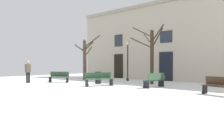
{
  "coord_description": "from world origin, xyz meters",
  "views": [
    {
      "loc": [
        10.03,
        -9.12,
        1.53
      ],
      "look_at": [
        0.0,
        1.7,
        1.09
      ],
      "focal_mm": 36.15,
      "sensor_mm": 36.0,
      "label": 1
    }
  ],
  "objects_px": {
    "bench_facing_shops": "(59,77)",
    "bench_near_center_tree": "(99,79)",
    "streetlamp": "(128,56)",
    "litter_bin": "(98,78)",
    "tree_foreground": "(152,54)",
    "person_near_bench": "(28,71)",
    "tree_right_of_center": "(85,57)",
    "bench_near_lamp": "(221,86)",
    "bench_back_to_back_right": "(155,80)"
  },
  "relations": [
    {
      "from": "bench_facing_shops",
      "to": "bench_near_center_tree",
      "type": "bearing_deg",
      "value": -31.22
    },
    {
      "from": "streetlamp",
      "to": "litter_bin",
      "type": "relative_size",
      "value": 3.97
    },
    {
      "from": "tree_foreground",
      "to": "person_near_bench",
      "type": "relative_size",
      "value": 2.48
    },
    {
      "from": "tree_right_of_center",
      "to": "bench_facing_shops",
      "type": "xyz_separation_m",
      "value": [
        0.57,
        -3.21,
        -1.62
      ]
    },
    {
      "from": "litter_bin",
      "to": "person_near_bench",
      "type": "relative_size",
      "value": 0.52
    },
    {
      "from": "litter_bin",
      "to": "bench_near_center_tree",
      "type": "relative_size",
      "value": 0.46
    },
    {
      "from": "bench_near_lamp",
      "to": "person_near_bench",
      "type": "distance_m",
      "value": 13.54
    },
    {
      "from": "tree_foreground",
      "to": "bench_near_lamp",
      "type": "relative_size",
      "value": 2.44
    },
    {
      "from": "streetlamp",
      "to": "bench_near_center_tree",
      "type": "xyz_separation_m",
      "value": [
        1.39,
        -4.82,
        -1.72
      ]
    },
    {
      "from": "bench_near_center_tree",
      "to": "bench_facing_shops",
      "type": "distance_m",
      "value": 4.39
    },
    {
      "from": "tree_right_of_center",
      "to": "bench_near_lamp",
      "type": "relative_size",
      "value": 2.33
    },
    {
      "from": "tree_right_of_center",
      "to": "bench_near_center_tree",
      "type": "xyz_separation_m",
      "value": [
        4.95,
        -2.99,
        -1.59
      ]
    },
    {
      "from": "streetlamp",
      "to": "bench_facing_shops",
      "type": "bearing_deg",
      "value": -120.77
    },
    {
      "from": "litter_bin",
      "to": "bench_near_center_tree",
      "type": "distance_m",
      "value": 1.65
    },
    {
      "from": "tree_right_of_center",
      "to": "bench_back_to_back_right",
      "type": "relative_size",
      "value": 2.32
    },
    {
      "from": "tree_foreground",
      "to": "bench_facing_shops",
      "type": "distance_m",
      "value": 7.52
    },
    {
      "from": "tree_foreground",
      "to": "bench_back_to_back_right",
      "type": "distance_m",
      "value": 2.94
    },
    {
      "from": "bench_near_center_tree",
      "to": "bench_facing_shops",
      "type": "bearing_deg",
      "value": 114.01
    },
    {
      "from": "bench_facing_shops",
      "to": "litter_bin",
      "type": "bearing_deg",
      "value": -11.31
    },
    {
      "from": "tree_right_of_center",
      "to": "tree_foreground",
      "type": "xyz_separation_m",
      "value": [
        6.8,
        0.61,
        0.18
      ]
    },
    {
      "from": "litter_bin",
      "to": "tree_foreground",
      "type": "bearing_deg",
      "value": 39.11
    },
    {
      "from": "tree_foreground",
      "to": "litter_bin",
      "type": "xyz_separation_m",
      "value": [
        -3.07,
        -2.5,
        -1.79
      ]
    },
    {
      "from": "bench_near_center_tree",
      "to": "person_near_bench",
      "type": "bearing_deg",
      "value": 132.18
    },
    {
      "from": "streetlamp",
      "to": "tree_foreground",
      "type": "bearing_deg",
      "value": -20.56
    },
    {
      "from": "tree_foreground",
      "to": "tree_right_of_center",
      "type": "bearing_deg",
      "value": -174.86
    },
    {
      "from": "person_near_bench",
      "to": "tree_foreground",
      "type": "bearing_deg",
      "value": -56.83
    },
    {
      "from": "bench_near_lamp",
      "to": "bench_back_to_back_right",
      "type": "xyz_separation_m",
      "value": [
        -4.23,
        0.92,
        0.01
      ]
    },
    {
      "from": "tree_right_of_center",
      "to": "streetlamp",
      "type": "xyz_separation_m",
      "value": [
        3.56,
        1.82,
        0.13
      ]
    },
    {
      "from": "bench_back_to_back_right",
      "to": "person_near_bench",
      "type": "distance_m",
      "value": 9.8
    },
    {
      "from": "streetlamp",
      "to": "person_near_bench",
      "type": "distance_m",
      "value": 8.29
    },
    {
      "from": "streetlamp",
      "to": "bench_near_center_tree",
      "type": "bearing_deg",
      "value": -73.94
    },
    {
      "from": "bench_near_lamp",
      "to": "bench_near_center_tree",
      "type": "distance_m",
      "value": 7.57
    },
    {
      "from": "bench_facing_shops",
      "to": "bench_back_to_back_right",
      "type": "relative_size",
      "value": 0.87
    },
    {
      "from": "bench_facing_shops",
      "to": "person_near_bench",
      "type": "distance_m",
      "value": 2.41
    },
    {
      "from": "bench_near_center_tree",
      "to": "person_near_bench",
      "type": "distance_m",
      "value": 6.1
    },
    {
      "from": "bench_near_lamp",
      "to": "person_near_bench",
      "type": "bearing_deg",
      "value": -156.79
    },
    {
      "from": "bench_back_to_back_right",
      "to": "person_near_bench",
      "type": "xyz_separation_m",
      "value": [
        -8.96,
        -3.93,
        0.5
      ]
    },
    {
      "from": "tree_foreground",
      "to": "bench_back_to_back_right",
      "type": "xyz_separation_m",
      "value": [
        1.44,
        -1.85,
        -1.77
      ]
    },
    {
      "from": "bench_near_lamp",
      "to": "bench_facing_shops",
      "type": "height_order",
      "value": "bench_near_lamp"
    },
    {
      "from": "streetlamp",
      "to": "bench_near_center_tree",
      "type": "relative_size",
      "value": 1.82
    },
    {
      "from": "tree_right_of_center",
      "to": "bench_near_center_tree",
      "type": "relative_size",
      "value": 2.09
    },
    {
      "from": "tree_right_of_center",
      "to": "tree_foreground",
      "type": "height_order",
      "value": "tree_foreground"
    },
    {
      "from": "litter_bin",
      "to": "bench_back_to_back_right",
      "type": "height_order",
      "value": "bench_back_to_back_right"
    },
    {
      "from": "bench_near_lamp",
      "to": "person_near_bench",
      "type": "xyz_separation_m",
      "value": [
        -13.2,
        -3.01,
        0.51
      ]
    },
    {
      "from": "litter_bin",
      "to": "bench_facing_shops",
      "type": "relative_size",
      "value": 0.59
    },
    {
      "from": "streetlamp",
      "to": "bench_near_lamp",
      "type": "height_order",
      "value": "streetlamp"
    },
    {
      "from": "person_near_bench",
      "to": "bench_facing_shops",
      "type": "bearing_deg",
      "value": -37.77
    },
    {
      "from": "tree_foreground",
      "to": "streetlamp",
      "type": "xyz_separation_m",
      "value": [
        -3.23,
        1.21,
        -0.05
      ]
    },
    {
      "from": "litter_bin",
      "to": "tree_right_of_center",
      "type": "bearing_deg",
      "value": 153.1
    },
    {
      "from": "tree_foreground",
      "to": "litter_bin",
      "type": "relative_size",
      "value": 4.78
    }
  ]
}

